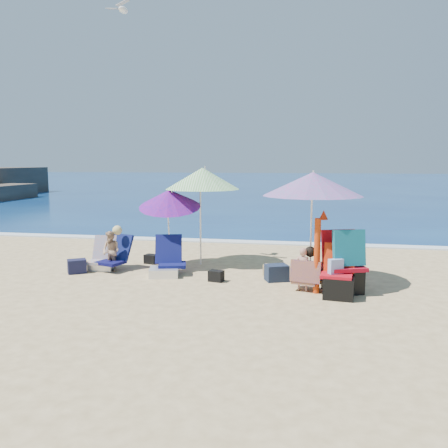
% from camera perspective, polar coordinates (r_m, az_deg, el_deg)
% --- Properties ---
extents(ground, '(120.00, 120.00, 0.00)m').
position_cam_1_polar(ground, '(8.80, 0.72, -8.03)').
color(ground, '#D8BC84').
rests_on(ground, ground).
extents(sea, '(120.00, 80.00, 0.12)m').
position_cam_1_polar(sea, '(53.42, 9.10, 4.97)').
color(sea, navy).
rests_on(sea, ground).
extents(foam, '(120.00, 0.50, 0.04)m').
position_cam_1_polar(foam, '(13.73, 4.40, -2.25)').
color(foam, white).
rests_on(foam, ground).
extents(umbrella_turquoise, '(2.17, 2.17, 2.21)m').
position_cam_1_polar(umbrella_turquoise, '(9.15, 10.73, 4.78)').
color(umbrella_turquoise, white).
rests_on(umbrella_turquoise, ground).
extents(umbrella_striped, '(2.18, 2.18, 2.27)m').
position_cam_1_polar(umbrella_striped, '(10.73, -2.63, 5.53)').
color(umbrella_striped, white).
rests_on(umbrella_striped, ground).
extents(umbrella_blue, '(1.63, 1.67, 1.90)m').
position_cam_1_polar(umbrella_blue, '(10.52, -6.64, 3.12)').
color(umbrella_blue, white).
rests_on(umbrella_blue, ground).
extents(furled_umbrella, '(0.28, 0.24, 1.51)m').
position_cam_1_polar(furled_umbrella, '(8.60, 11.39, -2.87)').
color(furled_umbrella, '#BE360D').
rests_on(furled_umbrella, ground).
extents(chair_navy, '(0.81, 0.93, 0.81)m').
position_cam_1_polar(chair_navy, '(9.95, -6.97, -4.95)').
color(chair_navy, '#0D114E').
rests_on(chair_navy, ground).
extents(chair_rainbow, '(0.58, 0.71, 0.72)m').
position_cam_1_polar(chair_rainbow, '(10.75, -14.53, -4.33)').
color(chair_rainbow, '#F27555').
rests_on(chair_rainbow, ground).
extents(camp_chair_left, '(0.62, 0.60, 0.93)m').
position_cam_1_polar(camp_chair_left, '(8.51, 13.76, -6.85)').
color(camp_chair_left, '#AD0C19').
rests_on(camp_chair_left, ground).
extents(camp_chair_right, '(0.84, 0.90, 1.18)m').
position_cam_1_polar(camp_chair_right, '(8.82, 14.29, -5.37)').
color(camp_chair_right, '#A50B1E').
rests_on(camp_chair_right, ground).
extents(person_center, '(0.59, 0.53, 0.82)m').
position_cam_1_polar(person_center, '(8.76, 9.79, -5.51)').
color(person_center, tan).
rests_on(person_center, ground).
extents(person_left, '(0.73, 0.86, 0.97)m').
position_cam_1_polar(person_left, '(10.52, -13.40, -3.16)').
color(person_left, tan).
rests_on(person_left, ground).
extents(bag_navy_a, '(0.46, 0.44, 0.29)m').
position_cam_1_polar(bag_navy_a, '(10.55, -17.44, -4.92)').
color(bag_navy_a, '#171934').
rests_on(bag_navy_a, ground).
extents(bag_black_a, '(0.33, 0.27, 0.21)m').
position_cam_1_polar(bag_black_a, '(11.12, -8.84, -4.23)').
color(bag_black_a, black).
rests_on(bag_black_a, ground).
extents(bag_tan, '(0.30, 0.25, 0.22)m').
position_cam_1_polar(bag_tan, '(9.95, 5.62, -5.56)').
color(bag_tan, tan).
rests_on(bag_tan, ground).
extents(bag_navy_b, '(0.52, 0.47, 0.32)m').
position_cam_1_polar(bag_navy_b, '(9.48, 6.42, -5.91)').
color(bag_navy_b, '#1A253A').
rests_on(bag_navy_b, ground).
extents(bag_black_b, '(0.32, 0.26, 0.22)m').
position_cam_1_polar(bag_black_b, '(9.39, -0.96, -6.33)').
color(bag_black_b, black).
rests_on(bag_black_b, ground).
extents(seagull, '(0.75, 0.72, 0.14)m').
position_cam_1_polar(seagull, '(11.76, -12.21, 24.12)').
color(seagull, white).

